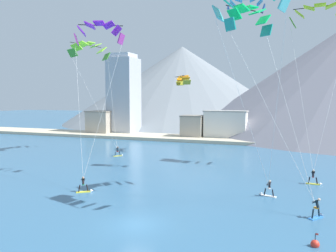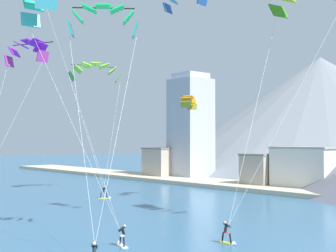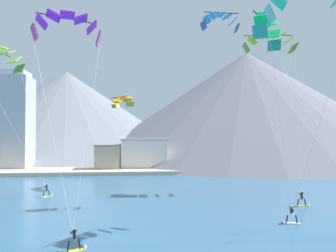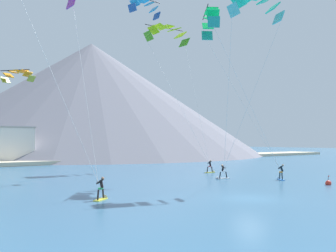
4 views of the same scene
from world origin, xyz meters
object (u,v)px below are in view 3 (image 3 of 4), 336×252
at_px(kitesurfer_far_left, 289,218).
at_px(parafoil_kite_near_lead, 67,25).
at_px(parafoil_kite_distant_low_drift, 220,20).
at_px(kitesurfer_near_trail, 48,193).
at_px(parafoil_kite_mid_center, 270,41).
at_px(parafoil_kite_far_left, 309,1).
at_px(parafoil_kite_distant_high_outer, 122,100).
at_px(parafoil_kite_far_right, 268,29).
at_px(kitesurfer_near_lead, 77,243).
at_px(kitesurfer_mid_center, 304,201).
at_px(parafoil_kite_near_trail, 0,56).

height_order(kitesurfer_far_left, parafoil_kite_near_lead, parafoil_kite_near_lead).
bearing_deg(parafoil_kite_near_lead, parafoil_kite_distant_low_drift, 28.10).
relative_size(kitesurfer_near_trail, parafoil_kite_mid_center, 0.08).
height_order(parafoil_kite_mid_center, parafoil_kite_far_left, parafoil_kite_mid_center).
height_order(kitesurfer_far_left, parafoil_kite_distant_high_outer, parafoil_kite_distant_high_outer).
relative_size(parafoil_kite_far_left, parafoil_kite_far_right, 1.02).
distance_m(kitesurfer_near_lead, kitesurfer_mid_center, 25.05).
distance_m(parafoil_kite_near_lead, parafoil_kite_distant_low_drift, 18.51).
distance_m(parafoil_kite_near_trail, parafoil_kite_distant_high_outer, 17.52).
relative_size(kitesurfer_near_trail, kitesurfer_mid_center, 0.97).
xyz_separation_m(kitesurfer_far_left, parafoil_kite_distant_high_outer, (-15.69, 21.64, 12.51)).
relative_size(parafoil_kite_far_right, parafoil_kite_distant_low_drift, 3.55).
bearing_deg(parafoil_kite_near_trail, parafoil_kite_near_lead, -52.94).
xyz_separation_m(kitesurfer_near_trail, parafoil_kite_far_right, (22.73, -15.17, 16.72)).
bearing_deg(kitesurfer_mid_center, parafoil_kite_distant_high_outer, 143.32).
distance_m(kitesurfer_near_trail, parafoil_kite_far_right, 32.03).
height_order(parafoil_kite_far_left, parafoil_kite_distant_high_outer, parafoil_kite_far_left).
bearing_deg(kitesurfer_far_left, parafoil_kite_near_lead, 176.26).
distance_m(parafoil_kite_near_lead, parafoil_kite_distant_high_outer, 21.22).
bearing_deg(kitesurfer_near_trail, parafoil_kite_distant_high_outer, 37.43).
distance_m(parafoil_kite_distant_high_outer, parafoil_kite_distant_low_drift, 18.93).
xyz_separation_m(kitesurfer_near_trail, parafoil_kite_distant_low_drift, (21.04, -4.97, 20.99)).
bearing_deg(kitesurfer_near_lead, parafoil_kite_far_left, -3.23).
height_order(kitesurfer_mid_center, parafoil_kite_distant_high_outer, parafoil_kite_distant_high_outer).
distance_m(parafoil_kite_far_left, parafoil_kite_distant_low_drift, 16.48).
bearing_deg(parafoil_kite_distant_low_drift, parafoil_kite_far_right, -80.62).
height_order(kitesurfer_near_trail, parafoil_kite_far_left, parafoil_kite_far_left).
relative_size(kitesurfer_far_left, parafoil_kite_near_lead, 0.10).
relative_size(kitesurfer_near_lead, parafoil_kite_far_right, 0.10).
relative_size(kitesurfer_near_lead, parafoil_kite_mid_center, 0.08).
height_order(kitesurfer_near_trail, parafoil_kite_mid_center, parafoil_kite_mid_center).
distance_m(parafoil_kite_near_lead, parafoil_kite_far_right, 17.72).
height_order(kitesurfer_mid_center, kitesurfer_far_left, kitesurfer_mid_center).
xyz_separation_m(kitesurfer_mid_center, parafoil_kite_mid_center, (0.53, 10.06, 20.56)).
relative_size(parafoil_kite_near_lead, parafoil_kite_far_right, 1.03).
xyz_separation_m(kitesurfer_far_left, parafoil_kite_far_right, (-1.94, -0.41, 16.75)).
height_order(parafoil_kite_far_left, parafoil_kite_far_right, parafoil_kite_far_left).
distance_m(kitesurfer_near_trail, parafoil_kite_far_left, 35.59).
bearing_deg(parafoil_kite_near_trail, parafoil_kite_far_right, -30.95).
height_order(parafoil_kite_near_trail, parafoil_kite_far_right, parafoil_kite_near_trail).
bearing_deg(parafoil_kite_far_left, parafoil_kite_distant_low_drift, 98.48).
distance_m(kitesurfer_near_lead, parafoil_kite_far_right, 23.31).
bearing_deg(kitesurfer_near_trail, kitesurfer_mid_center, -15.85).
distance_m(parafoil_kite_far_right, parafoil_kite_distant_high_outer, 26.33).
distance_m(kitesurfer_near_trail, parafoil_kite_near_trail, 19.45).
bearing_deg(kitesurfer_near_trail, parafoil_kite_mid_center, 3.26).
bearing_deg(parafoil_kite_distant_low_drift, kitesurfer_far_left, -69.67).
bearing_deg(parafoil_kite_distant_high_outer, parafoil_kite_far_left, -62.46).
xyz_separation_m(parafoil_kite_near_lead, parafoil_kite_distant_low_drift, (15.95, 8.52, 3.96)).
bearing_deg(parafoil_kite_far_right, kitesurfer_near_trail, 146.27).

